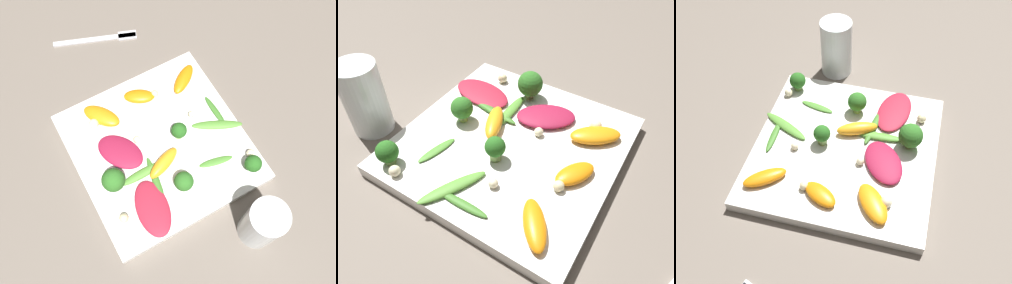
# 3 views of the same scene
# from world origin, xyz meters

# --- Properties ---
(ground_plane) EXTENTS (2.40, 2.40, 0.00)m
(ground_plane) POSITION_xyz_m (0.00, 0.00, 0.00)
(ground_plane) COLOR #6B6056
(plate) EXTENTS (0.30, 0.30, 0.02)m
(plate) POSITION_xyz_m (0.00, 0.00, 0.01)
(plate) COLOR white
(plate) RESTS_ON ground_plane
(drinking_glass) EXTENTS (0.06, 0.06, 0.11)m
(drinking_glass) POSITION_xyz_m (-0.21, -0.07, 0.06)
(drinking_glass) COLOR white
(drinking_glass) RESTS_ON ground_plane
(radicchio_leaf_0) EXTENTS (0.10, 0.09, 0.01)m
(radicchio_leaf_0) POSITION_xyz_m (0.02, 0.07, 0.03)
(radicchio_leaf_0) COLOR maroon
(radicchio_leaf_0) RESTS_ON plate
(radicchio_leaf_1) EXTENTS (0.11, 0.07, 0.01)m
(radicchio_leaf_1) POSITION_xyz_m (-0.10, 0.07, 0.02)
(radicchio_leaf_1) COLOR maroon
(radicchio_leaf_1) RESTS_ON plate
(orange_segment_0) EXTENTS (0.08, 0.07, 0.02)m
(orange_segment_0) POSITION_xyz_m (0.10, 0.07, 0.03)
(orange_segment_0) COLOR orange
(orange_segment_0) RESTS_ON plate
(orange_segment_1) EXTENTS (0.06, 0.07, 0.02)m
(orange_segment_1) POSITION_xyz_m (0.10, -0.10, 0.03)
(orange_segment_1) COLOR orange
(orange_segment_1) RESTS_ON plate
(orange_segment_2) EXTENTS (0.05, 0.06, 0.01)m
(orange_segment_2) POSITION_xyz_m (0.10, -0.01, 0.03)
(orange_segment_2) COLOR orange
(orange_segment_2) RESTS_ON plate
(orange_segment_3) EXTENTS (0.05, 0.07, 0.02)m
(orange_segment_3) POSITION_xyz_m (-0.04, 0.01, 0.03)
(orange_segment_3) COLOR orange
(orange_segment_3) RESTS_ON plate
(broccoli_floret_0) EXTENTS (0.03, 0.03, 0.04)m
(broccoli_floret_0) POSITION_xyz_m (-0.12, -0.12, 0.04)
(broccoli_floret_0) COLOR #7A9E51
(broccoli_floret_0) RESTS_ON plate
(broccoli_floret_1) EXTENTS (0.03, 0.03, 0.04)m
(broccoli_floret_1) POSITION_xyz_m (0.00, -0.04, 0.04)
(broccoli_floret_1) COLOR #84AD5B
(broccoli_floret_1) RESTS_ON plate
(broccoli_floret_2) EXTENTS (0.04, 0.04, 0.05)m
(broccoli_floret_2) POSITION_xyz_m (-0.03, 0.10, 0.05)
(broccoli_floret_2) COLOR #7A9E51
(broccoli_floret_2) RESTS_ON plate
(broccoli_floret_3) EXTENTS (0.03, 0.03, 0.04)m
(broccoli_floret_3) POSITION_xyz_m (-0.09, -0.00, 0.04)
(broccoli_floret_3) COLOR #84AD5B
(broccoli_floret_3) RESTS_ON plate
(arugula_sprig_0) EXTENTS (0.07, 0.01, 0.01)m
(arugula_sprig_0) POSITION_xyz_m (0.01, -0.12, 0.02)
(arugula_sprig_0) COLOR #3D7528
(arugula_sprig_0) RESTS_ON plate
(arugula_sprig_1) EXTENTS (0.02, 0.08, 0.01)m
(arugula_sprig_1) POSITION_xyz_m (-0.03, 0.05, 0.02)
(arugula_sprig_1) COLOR #518E33
(arugula_sprig_1) RESTS_ON plate
(arugula_sprig_2) EXTENTS (0.03, 0.06, 0.00)m
(arugula_sprig_2) POSITION_xyz_m (-0.08, -0.07, 0.02)
(arugula_sprig_2) COLOR #47842D
(arugula_sprig_2) RESTS_ON plate
(arugula_sprig_3) EXTENTS (0.09, 0.03, 0.01)m
(arugula_sprig_3) POSITION_xyz_m (-0.05, 0.04, 0.02)
(arugula_sprig_3) COLOR #3D7528
(arugula_sprig_3) RESTS_ON plate
(arugula_sprig_4) EXTENTS (0.06, 0.09, 0.01)m
(arugula_sprig_4) POSITION_xyz_m (-0.02, -0.11, 0.02)
(arugula_sprig_4) COLOR #518E33
(arugula_sprig_4) RESTS_ON plate
(macadamia_nut_0) EXTENTS (0.01, 0.01, 0.01)m
(macadamia_nut_0) POSITION_xyz_m (0.03, 0.03, 0.03)
(macadamia_nut_0) COLOR beige
(macadamia_nut_0) RESTS_ON plate
(macadamia_nut_1) EXTENTS (0.02, 0.02, 0.02)m
(macadamia_nut_1) POSITION_xyz_m (-0.09, 0.12, 0.03)
(macadamia_nut_1) COLOR beige
(macadamia_nut_1) RESTS_ON plate
(macadamia_nut_2) EXTENTS (0.02, 0.02, 0.02)m
(macadamia_nut_2) POSITION_xyz_m (0.09, 0.09, 0.03)
(macadamia_nut_2) COLOR beige
(macadamia_nut_2) RESTS_ON plate
(macadamia_nut_3) EXTENTS (0.01, 0.01, 0.01)m
(macadamia_nut_3) POSITION_xyz_m (0.02, -0.08, 0.03)
(macadamia_nut_3) COLOR beige
(macadamia_nut_3) RESTS_ON plate
(macadamia_nut_4) EXTENTS (0.02, 0.02, 0.02)m
(macadamia_nut_4) POSITION_xyz_m (-0.09, -0.13, 0.03)
(macadamia_nut_4) COLOR beige
(macadamia_nut_4) RESTS_ON plate
(macadamia_nut_5) EXTENTS (0.01, 0.01, 0.01)m
(macadamia_nut_5) POSITION_xyz_m (0.09, -0.04, 0.03)
(macadamia_nut_5) COLOR beige
(macadamia_nut_5) RESTS_ON plate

